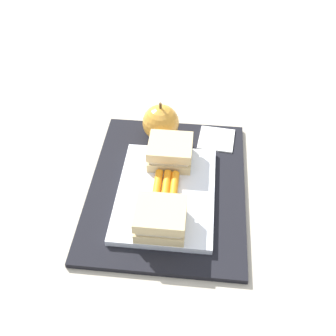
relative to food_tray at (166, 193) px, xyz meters
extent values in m
plane|color=#B7AD99|center=(0.03, 0.00, -0.02)|extent=(2.40, 2.40, 0.00)
cube|color=black|center=(0.03, 0.00, -0.01)|extent=(0.36, 0.28, 0.01)
cube|color=white|center=(0.00, 0.00, 0.00)|extent=(0.23, 0.17, 0.01)
cube|color=#DBC189|center=(-0.08, 0.00, 0.01)|extent=(0.07, 0.08, 0.02)
cube|color=beige|center=(-0.08, 0.00, 0.03)|extent=(0.07, 0.07, 0.01)
cube|color=#DBC189|center=(-0.08, 0.00, 0.04)|extent=(0.07, 0.08, 0.02)
cube|color=#DBC189|center=(0.08, 0.00, 0.01)|extent=(0.07, 0.08, 0.02)
cube|color=beige|center=(0.08, 0.00, 0.03)|extent=(0.07, 0.07, 0.01)
cube|color=#DBC189|center=(0.08, 0.00, 0.04)|extent=(0.07, 0.08, 0.02)
cylinder|color=orange|center=(0.00, -0.01, 0.01)|extent=(0.08, 0.01, 0.02)
cylinder|color=orange|center=(0.00, 0.00, 0.01)|extent=(0.08, 0.01, 0.02)
cylinder|color=orange|center=(0.00, 0.02, 0.01)|extent=(0.08, 0.01, 0.02)
sphere|color=gold|center=(0.16, 0.03, 0.03)|extent=(0.07, 0.07, 0.07)
cylinder|color=brown|center=(0.16, 0.03, 0.07)|extent=(0.01, 0.00, 0.01)
cube|color=white|center=(0.16, -0.09, 0.00)|extent=(0.08, 0.08, 0.00)
camera|label=1|loc=(-0.48, -0.05, 0.55)|focal=44.11mm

